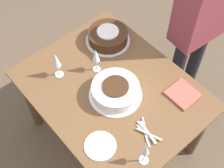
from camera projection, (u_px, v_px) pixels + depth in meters
name	position (u px, v px, depth m)	size (l,w,h in m)	color
ground_plane	(112.00, 136.00, 2.73)	(12.00, 12.00, 0.00)	brown
dining_table	(112.00, 98.00, 2.22)	(1.22, 0.97, 0.74)	brown
cake_center_white	(116.00, 91.00, 2.05)	(0.36, 0.36, 0.11)	white
cake_front_chocolate	(108.00, 36.00, 2.34)	(0.34, 0.34, 0.10)	white
wine_glass_near	(56.00, 61.00, 2.07)	(0.06, 0.06, 0.22)	silver
wine_glass_far	(96.00, 56.00, 2.10)	(0.06, 0.06, 0.21)	silver
wine_glass_extra	(146.00, 151.00, 1.71)	(0.06, 0.06, 0.20)	silver
dessert_plate_left	(100.00, 146.00, 1.88)	(0.20, 0.20, 0.01)	silver
fork_pile	(147.00, 133.00, 1.92)	(0.20, 0.12, 0.02)	silver
napkin_stack	(183.00, 94.00, 2.09)	(0.19, 0.18, 0.02)	#B75B4C
person_cutting	(201.00, 18.00, 2.25)	(0.25, 0.42, 1.54)	#232328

